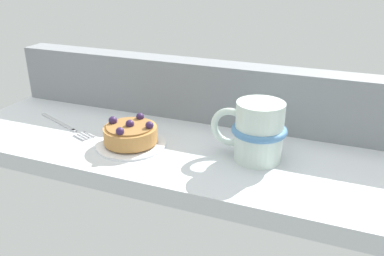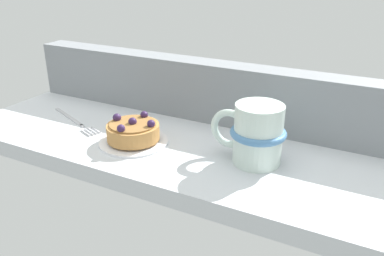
{
  "view_description": "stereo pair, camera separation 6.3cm",
  "coord_description": "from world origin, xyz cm",
  "px_view_note": "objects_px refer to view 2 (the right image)",
  "views": [
    {
      "loc": [
        26.45,
        -60.52,
        31.44
      ],
      "look_at": [
        3.42,
        -2.85,
        4.47
      ],
      "focal_mm": 37.67,
      "sensor_mm": 36.0,
      "label": 1
    },
    {
      "loc": [
        32.18,
        -57.89,
        31.44
      ],
      "look_at": [
        3.42,
        -2.85,
        4.47
      ],
      "focal_mm": 37.67,
      "sensor_mm": 36.0,
      "label": 2
    }
  ],
  "objects_px": {
    "raspberry_tart": "(133,131)",
    "coffee_mug": "(256,134)",
    "dessert_fork": "(75,120)",
    "dessert_plate": "(134,141)"
  },
  "relations": [
    {
      "from": "raspberry_tart",
      "to": "coffee_mug",
      "type": "height_order",
      "value": "coffee_mug"
    },
    {
      "from": "dessert_plate",
      "to": "dessert_fork",
      "type": "height_order",
      "value": "dessert_plate"
    },
    {
      "from": "raspberry_tart",
      "to": "coffee_mug",
      "type": "distance_m",
      "value": 0.22
    },
    {
      "from": "raspberry_tart",
      "to": "coffee_mug",
      "type": "relative_size",
      "value": 0.74
    },
    {
      "from": "coffee_mug",
      "to": "dessert_fork",
      "type": "bearing_deg",
      "value": -179.05
    },
    {
      "from": "dessert_fork",
      "to": "coffee_mug",
      "type": "bearing_deg",
      "value": 0.95
    },
    {
      "from": "dessert_plate",
      "to": "dessert_fork",
      "type": "distance_m",
      "value": 0.17
    },
    {
      "from": "dessert_plate",
      "to": "raspberry_tart",
      "type": "height_order",
      "value": "raspberry_tart"
    },
    {
      "from": "raspberry_tart",
      "to": "dessert_fork",
      "type": "xyz_separation_m",
      "value": [
        -0.16,
        0.03,
        -0.02
      ]
    },
    {
      "from": "dessert_plate",
      "to": "dessert_fork",
      "type": "xyz_separation_m",
      "value": [
        -0.16,
        0.03,
        -0.0
      ]
    }
  ]
}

